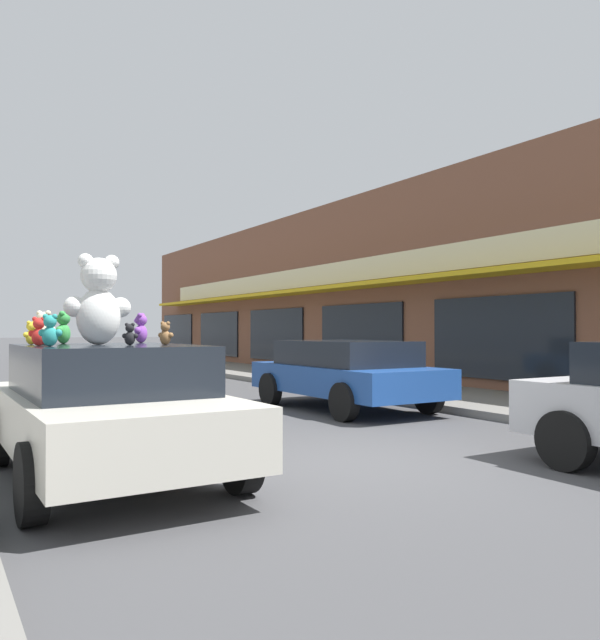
% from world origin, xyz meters
% --- Properties ---
extents(ground_plane, '(260.00, 260.00, 0.00)m').
position_xyz_m(ground_plane, '(0.00, 0.00, 0.00)').
color(ground_plane, '#424244').
extents(storefront_row, '(13.06, 33.08, 5.90)m').
position_xyz_m(storefront_row, '(13.29, 12.38, 2.95)').
color(storefront_row, brown).
rests_on(storefront_row, ground_plane).
extents(plush_art_car, '(2.11, 4.16, 1.43)m').
position_xyz_m(plush_art_car, '(-2.76, 0.55, 0.77)').
color(plush_art_car, beige).
rests_on(plush_art_car, ground_plane).
extents(teddy_bear_giant, '(0.72, 0.44, 0.98)m').
position_xyz_m(teddy_bear_giant, '(-2.84, 0.70, 1.90)').
color(teddy_bear_giant, white).
rests_on(teddy_bear_giant, plush_art_car).
extents(teddy_bear_red, '(0.22, 0.17, 0.30)m').
position_xyz_m(teddy_bear_red, '(-3.46, 0.55, 1.57)').
color(teddy_bear_red, red).
rests_on(teddy_bear_red, plush_art_car).
extents(teddy_bear_cream, '(0.26, 0.25, 0.38)m').
position_xyz_m(teddy_bear_cream, '(-3.32, 1.17, 1.61)').
color(teddy_bear_cream, beige).
rests_on(teddy_bear_cream, plush_art_car).
extents(teddy_bear_black, '(0.17, 0.15, 0.24)m').
position_xyz_m(teddy_bear_black, '(-2.61, 0.28, 1.54)').
color(teddy_bear_black, black).
rests_on(teddy_bear_black, plush_art_car).
extents(teddy_bear_brown, '(0.16, 0.18, 0.25)m').
position_xyz_m(teddy_bear_brown, '(-2.25, 0.21, 1.55)').
color(teddy_bear_brown, olive).
rests_on(teddy_bear_brown, plush_art_car).
extents(teddy_bear_teal, '(0.24, 0.19, 0.32)m').
position_xyz_m(teddy_bear_teal, '(-3.40, 0.26, 1.58)').
color(teddy_bear_teal, teal).
rests_on(teddy_bear_teal, plush_art_car).
extents(teddy_bear_green, '(0.23, 0.28, 0.38)m').
position_xyz_m(teddy_bear_green, '(-3.07, 1.41, 1.61)').
color(teddy_bear_green, green).
rests_on(teddy_bear_green, plush_art_car).
extents(teddy_bear_yellow, '(0.19, 0.17, 0.26)m').
position_xyz_m(teddy_bear_yellow, '(-3.46, 1.12, 1.55)').
color(teddy_bear_yellow, yellow).
rests_on(teddy_bear_yellow, plush_art_car).
extents(teddy_bear_purple, '(0.23, 0.27, 0.37)m').
position_xyz_m(teddy_bear_purple, '(-2.15, 1.44, 1.61)').
color(teddy_bear_purple, purple).
rests_on(teddy_bear_purple, plush_art_car).
extents(parked_car_far_center, '(2.15, 4.34, 1.37)m').
position_xyz_m(parked_car_far_center, '(2.75, 3.99, 0.76)').
color(parked_car_far_center, '#1E4793').
rests_on(parked_car_far_center, ground_plane).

